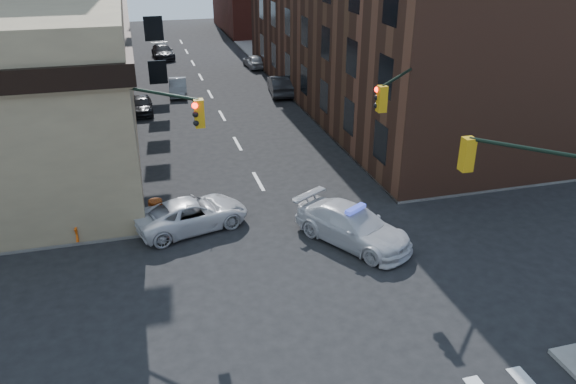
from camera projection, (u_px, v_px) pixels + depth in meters
ground at (316, 286)px, 21.28m from camera, size 140.00×140.00×0.00m
sidewalk_ne at (435, 64)px, 55.32m from camera, size 34.00×54.50×0.15m
commercial_row_ne at (392, 8)px, 41.03m from camera, size 14.00×34.00×14.00m
signal_pole_nw at (140, 145)px, 22.68m from camera, size 3.58×3.67×8.00m
signal_pole_ne at (404, 121)px, 25.50m from camera, size 3.67×3.58×8.00m
tree_ne_near at (306, 51)px, 44.26m from camera, size 3.00×3.00×4.85m
tree_ne_far at (280, 34)px, 51.23m from camera, size 3.00×3.00×4.85m
police_car at (353, 226)px, 23.90m from camera, size 4.68×5.78×1.57m
pickup at (192, 214)px, 25.09m from camera, size 5.49×3.57×1.41m
parked_car_wnear at (142, 105)px, 40.75m from camera, size 1.52×3.75×1.27m
parked_car_wfar at (178, 87)px, 45.26m from camera, size 1.67×4.01×1.29m
parked_car_wdeep at (163, 52)px, 57.96m from camera, size 2.34×4.91×1.38m
parked_car_enear at (280, 85)px, 45.35m from camera, size 2.22×4.88×1.55m
parked_car_efar at (254, 61)px, 54.09m from camera, size 1.75×3.84×1.28m
pedestrian_a at (76, 204)px, 25.33m from camera, size 0.65×0.45×1.73m
pedestrian_b at (4, 215)px, 24.39m from camera, size 0.92×0.78×1.66m
barrel_road at (335, 222)px, 24.84m from camera, size 0.71×0.71×1.00m
barrel_bank at (156, 212)px, 25.58m from camera, size 0.69×0.69×1.14m
barricade_nw_a at (69, 232)px, 23.91m from camera, size 1.16×0.78×0.79m
barricade_nw_b at (34, 235)px, 23.65m from camera, size 1.09×0.59×0.79m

